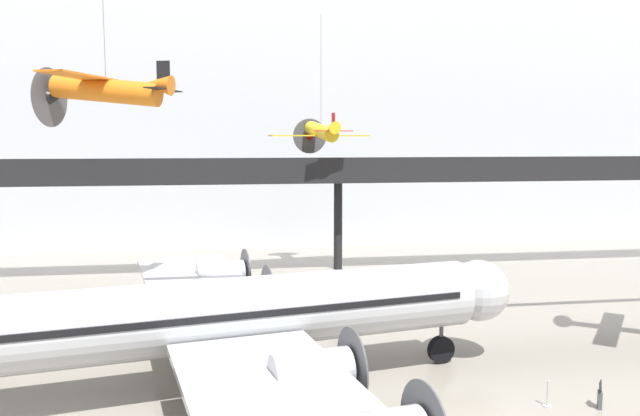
{
  "coord_description": "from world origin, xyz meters",
  "views": [
    {
      "loc": [
        -9.2,
        -19.56,
        10.69
      ],
      "look_at": [
        -4.6,
        10.17,
        7.36
      ],
      "focal_mm": 35.0,
      "sensor_mm": 36.0,
      "label": 1
    }
  ],
  "objects_px": {
    "suspended_plane_yellow_lowwing": "(321,132)",
    "suspended_plane_orange_highwing": "(106,89)",
    "airliner_silver_main": "(208,318)",
    "stanchion_barrier": "(547,398)",
    "info_sign_pedestal": "(600,397)"
  },
  "relations": [
    {
      "from": "suspended_plane_yellow_lowwing",
      "to": "suspended_plane_orange_highwing",
      "type": "xyz_separation_m",
      "value": [
        -13.65,
        -14.14,
        2.02
      ]
    },
    {
      "from": "airliner_silver_main",
      "to": "suspended_plane_orange_highwing",
      "type": "xyz_separation_m",
      "value": [
        -5.27,
        8.96,
        9.99
      ]
    },
    {
      "from": "stanchion_barrier",
      "to": "info_sign_pedestal",
      "type": "xyz_separation_m",
      "value": [
        1.97,
        -0.49,
        0.13
      ]
    },
    {
      "from": "suspended_plane_orange_highwing",
      "to": "suspended_plane_yellow_lowwing",
      "type": "bearing_deg",
      "value": -114.4
    },
    {
      "from": "stanchion_barrier",
      "to": "info_sign_pedestal",
      "type": "relative_size",
      "value": 0.87
    },
    {
      "from": "airliner_silver_main",
      "to": "suspended_plane_yellow_lowwing",
      "type": "xyz_separation_m",
      "value": [
        8.38,
        23.1,
        7.97
      ]
    },
    {
      "from": "suspended_plane_yellow_lowwing",
      "to": "suspended_plane_orange_highwing",
      "type": "relative_size",
      "value": 1.19
    },
    {
      "from": "airliner_silver_main",
      "to": "stanchion_barrier",
      "type": "xyz_separation_m",
      "value": [
        13.48,
        -3.27,
        -2.98
      ]
    },
    {
      "from": "suspended_plane_yellow_lowwing",
      "to": "suspended_plane_orange_highwing",
      "type": "distance_m",
      "value": 19.76
    },
    {
      "from": "info_sign_pedestal",
      "to": "suspended_plane_orange_highwing",
      "type": "bearing_deg",
      "value": 176.25
    },
    {
      "from": "suspended_plane_yellow_lowwing",
      "to": "stanchion_barrier",
      "type": "bearing_deg",
      "value": -178.29
    },
    {
      "from": "stanchion_barrier",
      "to": "suspended_plane_orange_highwing",
      "type": "bearing_deg",
      "value": 146.9
    },
    {
      "from": "suspended_plane_orange_highwing",
      "to": "stanchion_barrier",
      "type": "relative_size",
      "value": 8.38
    },
    {
      "from": "suspended_plane_yellow_lowwing",
      "to": "info_sign_pedestal",
      "type": "relative_size",
      "value": 8.67
    },
    {
      "from": "airliner_silver_main",
      "to": "info_sign_pedestal",
      "type": "height_order",
      "value": "airliner_silver_main"
    }
  ]
}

